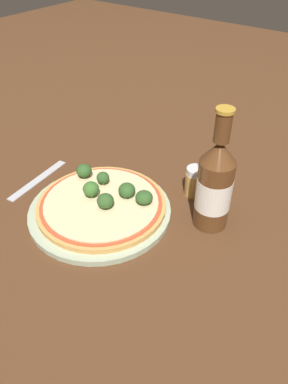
% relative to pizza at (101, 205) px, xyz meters
% --- Properties ---
extents(ground_plane, '(3.00, 3.00, 0.00)m').
position_rel_pizza_xyz_m(ground_plane, '(-0.00, 0.00, -0.02)').
color(ground_plane, '#4C2D19').
extents(plate, '(0.28, 0.28, 0.01)m').
position_rel_pizza_xyz_m(plate, '(-0.00, -0.00, -0.01)').
color(plate, '#A3B293').
rests_on(plate, ground_plane).
extents(pizza, '(0.26, 0.26, 0.01)m').
position_rel_pizza_xyz_m(pizza, '(0.00, 0.00, 0.00)').
color(pizza, tan).
rests_on(pizza, plate).
extents(broccoli_floret_0, '(0.03, 0.03, 0.03)m').
position_rel_pizza_xyz_m(broccoli_floret_0, '(-0.03, 0.00, 0.03)').
color(broccoli_floret_0, '#89A866').
rests_on(broccoli_floret_0, pizza).
extents(broccoli_floret_1, '(0.03, 0.03, 0.03)m').
position_rel_pizza_xyz_m(broccoli_floret_1, '(0.03, 0.05, 0.02)').
color(broccoli_floret_1, '#89A866').
rests_on(broccoli_floret_1, pizza).
extents(broccoli_floret_2, '(0.03, 0.03, 0.03)m').
position_rel_pizza_xyz_m(broccoli_floret_2, '(-0.08, 0.04, 0.02)').
color(broccoli_floret_2, '#89A866').
rests_on(broccoli_floret_2, pizza).
extents(broccoli_floret_3, '(0.03, 0.03, 0.03)m').
position_rel_pizza_xyz_m(broccoli_floret_3, '(0.07, 0.05, 0.02)').
color(broccoli_floret_3, '#89A866').
rests_on(broccoli_floret_3, pizza).
extents(broccoli_floret_4, '(0.03, 0.03, 0.03)m').
position_rel_pizza_xyz_m(broccoli_floret_4, '(0.02, -0.01, 0.02)').
color(broccoli_floret_4, '#89A866').
rests_on(broccoli_floret_4, pizza).
extents(broccoli_floret_5, '(0.03, 0.03, 0.03)m').
position_rel_pizza_xyz_m(broccoli_floret_5, '(-0.04, 0.05, 0.02)').
color(broccoli_floret_5, '#89A866').
rests_on(broccoli_floret_5, pizza).
extents(beer_bottle, '(0.07, 0.07, 0.24)m').
position_rel_pizza_xyz_m(beer_bottle, '(0.19, 0.10, 0.07)').
color(beer_bottle, '#563319').
rests_on(beer_bottle, ground_plane).
extents(pepper_shaker, '(0.04, 0.04, 0.06)m').
position_rel_pizza_xyz_m(pepper_shaker, '(0.12, 0.16, 0.01)').
color(pepper_shaker, tan).
rests_on(pepper_shaker, ground_plane).
extents(fork, '(0.04, 0.17, 0.00)m').
position_rel_pizza_xyz_m(fork, '(-0.19, -0.00, -0.02)').
color(fork, '#B2B2B7').
rests_on(fork, ground_plane).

